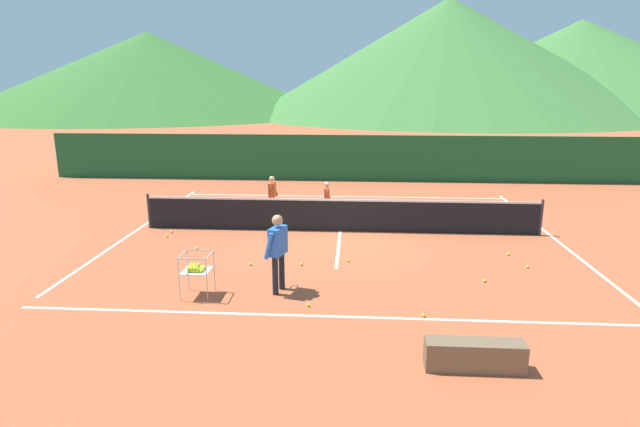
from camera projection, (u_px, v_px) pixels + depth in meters
ground_plane at (340, 231)px, 15.22m from camera, size 120.00×120.00×0.00m
line_baseline_near at (331, 316)px, 9.67m from camera, size 12.10×0.08×0.01m
line_baseline_far at (344, 196)px, 19.87m from camera, size 12.10×0.08×0.01m
line_sideline_west at (141, 227)px, 15.60m from camera, size 0.08×10.55×0.01m
line_sideline_east at (550, 235)px, 14.82m from camera, size 0.08×10.55×0.01m
line_service_center at (340, 231)px, 15.21m from camera, size 0.08×6.35×0.01m
tennis_net at (340, 215)px, 15.09m from camera, size 11.58×0.08×1.05m
instructor at (278, 246)px, 10.59m from camera, size 0.45×0.82×1.66m
student_0 at (272, 192)px, 16.71m from camera, size 0.26×0.53×1.34m
student_1 at (327, 197)px, 16.48m from camera, size 0.21×0.48×1.20m
ball_cart at (196, 268)px, 10.47m from camera, size 0.58×0.58×0.90m
tennis_ball_0 at (348, 261)px, 12.61m from camera, size 0.07×0.07×0.07m
tennis_ball_1 at (308, 305)px, 10.08m from camera, size 0.07×0.07×0.07m
tennis_ball_2 at (167, 236)px, 14.63m from camera, size 0.07×0.07×0.07m
tennis_ball_3 at (279, 243)px, 13.98m from camera, size 0.07×0.07×0.07m
tennis_ball_4 at (485, 281)px, 11.32m from camera, size 0.07×0.07×0.07m
tennis_ball_5 at (301, 264)px, 12.35m from camera, size 0.07×0.07×0.07m
tennis_ball_6 at (508, 254)px, 13.09m from camera, size 0.07×0.07×0.07m
tennis_ball_7 at (172, 232)px, 15.03m from camera, size 0.07×0.07×0.07m
tennis_ball_8 at (527, 267)px, 12.18m from camera, size 0.07×0.07×0.07m
tennis_ball_9 at (423, 315)px, 9.64m from camera, size 0.07×0.07×0.07m
tennis_ball_10 at (197, 248)px, 13.53m from camera, size 0.07×0.07×0.07m
tennis_ball_11 at (250, 264)px, 12.35m from camera, size 0.07×0.07×0.07m
windscreen_fence at (346, 158)px, 22.86m from camera, size 26.62×0.08×2.04m
courtside_bench at (474, 355)px, 7.84m from camera, size 1.50×0.36×0.46m
hill_0 at (447, 57)px, 68.10m from camera, size 52.98×52.98×15.02m
hill_1 at (578, 67)px, 72.13m from camera, size 53.10×53.10×12.76m
hill_2 at (150, 73)px, 71.93m from camera, size 50.84×50.84×11.08m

